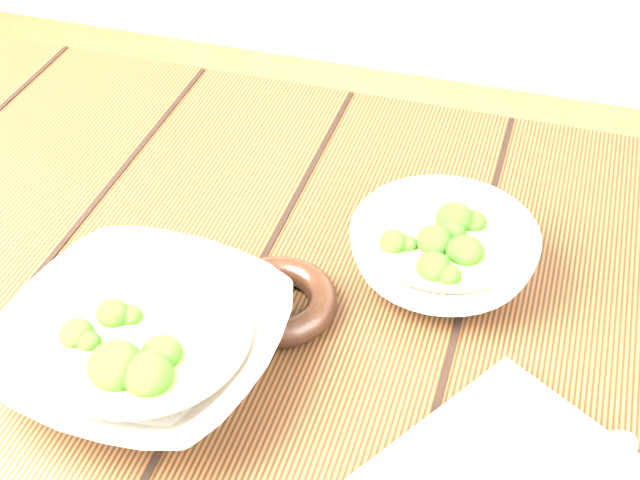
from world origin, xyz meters
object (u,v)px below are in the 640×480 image
at_px(table, 263,396).
at_px(soup_bowl_front, 144,343).
at_px(soup_bowl_back, 443,252).
at_px(trivet, 277,301).

bearing_deg(table, soup_bowl_front, -126.23).
xyz_separation_m(table, soup_bowl_front, (-0.07, -0.09, 0.15)).
distance_m(soup_bowl_front, soup_bowl_back, 0.29).
bearing_deg(soup_bowl_front, table, 53.77).
bearing_deg(soup_bowl_back, trivet, -145.43).
height_order(table, trivet, trivet).
bearing_deg(soup_bowl_front, trivet, 49.04).
relative_size(table, soup_bowl_front, 4.75).
relative_size(table, soup_bowl_back, 5.65).
height_order(table, soup_bowl_back, soup_bowl_back).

